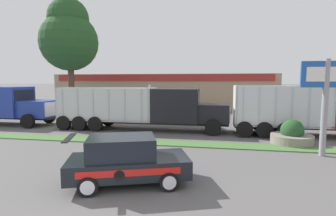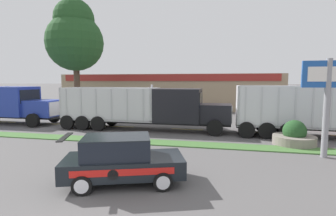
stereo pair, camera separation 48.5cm
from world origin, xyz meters
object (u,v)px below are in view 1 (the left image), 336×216
object	(u,v)px
rally_car	(126,160)
stone_planter	(292,136)
store_sign_post	(326,89)
dump_truck_mid	(157,109)

from	to	relation	value
rally_car	stone_planter	bearing A→B (deg)	44.82
stone_planter	rally_car	bearing A→B (deg)	-135.18
rally_car	stone_planter	xyz separation A→B (m)	(7.29, 7.24, -0.37)
rally_car	store_sign_post	bearing A→B (deg)	31.70
stone_planter	store_sign_post	bearing A→B (deg)	-71.24
dump_truck_mid	rally_car	distance (m)	9.96
rally_car	store_sign_post	xyz separation A→B (m)	(8.06, 4.98, 2.34)
store_sign_post	stone_planter	bearing A→B (deg)	108.76
dump_truck_mid	store_sign_post	size ratio (longest dim) A/B	2.70
dump_truck_mid	rally_car	bearing A→B (deg)	-83.15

